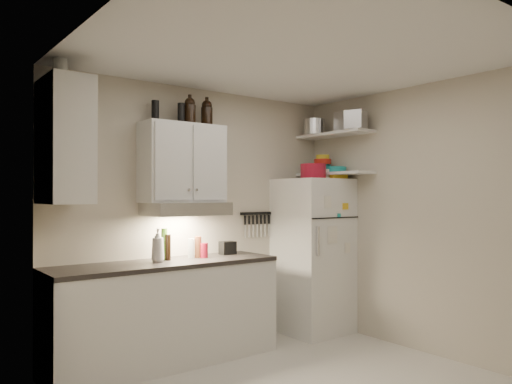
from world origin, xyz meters
TOP-DOWN VIEW (x-y plane):
  - ceiling at (0.00, 0.00)m, footprint 3.20×3.00m
  - back_wall at (0.00, 1.51)m, footprint 3.20×0.02m
  - left_wall at (-1.61, 0.00)m, footprint 0.02×3.00m
  - right_wall at (1.61, 0.00)m, footprint 0.02×3.00m
  - base_cabinet at (-0.55, 1.20)m, footprint 2.10×0.60m
  - countertop at (-0.55, 1.20)m, footprint 2.10×0.62m
  - upper_cabinet at (-0.30, 1.33)m, footprint 0.80×0.33m
  - side_cabinet at (-1.44, 1.20)m, footprint 0.33×0.55m
  - range_hood at (-0.30, 1.27)m, footprint 0.76×0.46m
  - fridge at (1.25, 1.16)m, footprint 0.70×0.68m
  - shelf_hi at (1.45, 1.02)m, footprint 0.30×0.95m
  - shelf_lo at (1.45, 1.02)m, footprint 0.30×0.95m
  - knife_strip at (0.70, 1.49)m, footprint 0.42×0.02m
  - dutch_oven at (1.18, 1.08)m, footprint 0.30×0.30m
  - book_stack at (1.45, 1.00)m, footprint 0.24×0.27m
  - spice_jar at (1.33, 1.03)m, footprint 0.08×0.08m
  - stock_pot at (1.37, 1.27)m, footprint 0.32×0.32m
  - tin_a at (1.50, 0.88)m, footprint 0.26×0.24m
  - tin_b at (1.38, 0.65)m, footprint 0.25×0.25m
  - bowl_teal at (1.44, 1.24)m, footprint 0.24×0.24m
  - bowl_orange at (1.43, 1.19)m, footprint 0.20×0.20m
  - bowl_yellow at (1.43, 1.19)m, footprint 0.15×0.15m
  - plates at (1.47, 1.03)m, footprint 0.29×0.29m
  - growler_a at (-0.23, 1.32)m, footprint 0.12×0.12m
  - growler_b at (-0.01, 1.36)m, footprint 0.14×0.14m
  - thermos_a at (-0.33, 1.31)m, footprint 0.08×0.08m
  - thermos_b at (-0.56, 1.39)m, footprint 0.08×0.08m
  - side_jar at (-1.48, 1.18)m, footprint 0.13×0.13m
  - soap_bottle at (-0.62, 1.20)m, footprint 0.16×0.16m
  - pepper_mill at (-0.17, 1.26)m, footprint 0.08×0.08m
  - oil_bottle at (-0.51, 1.31)m, footprint 0.06×0.06m
  - vinegar_bottle at (-0.49, 1.26)m, footprint 0.06×0.06m
  - clear_bottle at (-0.24, 1.28)m, footprint 0.06×0.06m
  - red_jar at (-0.13, 1.22)m, footprint 0.08×0.08m
  - caddy at (0.21, 1.32)m, footprint 0.16×0.11m

SIDE VIEW (x-z plane):
  - base_cabinet at x=-0.55m, z-range 0.00..0.88m
  - fridge at x=1.25m, z-range 0.00..1.70m
  - countertop at x=-0.55m, z-range 0.88..0.92m
  - caddy at x=0.21m, z-range 0.92..1.05m
  - red_jar at x=-0.13m, z-range 0.92..1.06m
  - clear_bottle at x=-0.24m, z-range 0.92..1.11m
  - pepper_mill at x=-0.17m, z-range 0.92..1.13m
  - vinegar_bottle at x=-0.49m, z-range 0.92..1.16m
  - oil_bottle at x=-0.51m, z-range 0.92..1.21m
  - soap_bottle at x=-0.62m, z-range 0.92..1.26m
  - back_wall at x=0.00m, z-range 0.00..2.60m
  - left_wall at x=-1.61m, z-range 0.00..2.60m
  - right_wall at x=1.61m, z-range 0.00..2.60m
  - knife_strip at x=0.70m, z-range 1.31..1.33m
  - range_hood at x=-0.30m, z-range 1.33..1.45m
  - book_stack at x=1.45m, z-range 1.70..1.77m
  - spice_jar at x=1.33m, z-range 1.70..1.81m
  - shelf_lo at x=1.45m, z-range 1.75..1.77m
  - dutch_oven at x=1.18m, z-range 1.70..1.86m
  - plates at x=1.47m, z-range 1.77..1.84m
  - bowl_teal at x=1.44m, z-range 1.77..1.87m
  - upper_cabinet at x=-0.30m, z-range 1.45..2.20m
  - bowl_orange at x=1.43m, z-range 1.87..1.93m
  - side_cabinet at x=-1.44m, z-range 1.45..2.45m
  - bowl_yellow at x=1.43m, z-range 1.93..1.98m
  - shelf_hi at x=1.45m, z-range 2.19..2.22m
  - thermos_a at x=-0.33m, z-range 2.20..2.39m
  - thermos_b at x=-0.56m, z-range 2.20..2.40m
  - stock_pot at x=1.37m, z-range 2.21..2.39m
  - tin_b at x=1.38m, z-range 2.21..2.41m
  - tin_a at x=1.50m, z-range 2.21..2.44m
  - growler_a at x=-0.23m, z-range 2.20..2.47m
  - growler_b at x=-0.01m, z-range 2.20..2.47m
  - side_jar at x=-1.48m, z-range 2.45..2.60m
  - ceiling at x=0.00m, z-range 2.60..2.62m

